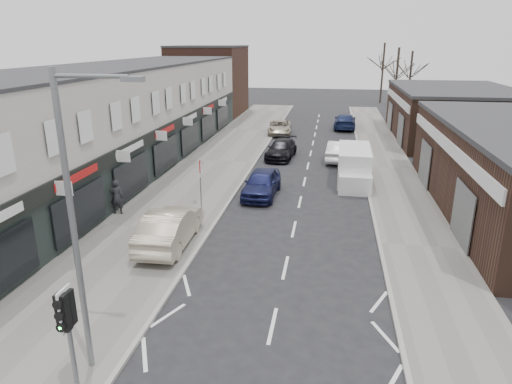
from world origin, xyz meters
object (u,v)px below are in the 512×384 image
at_px(sedan_on_pavement, 170,227).
at_px(street_lamp, 78,214).
at_px(parked_car_right_a, 339,151).
at_px(parked_car_left_c, 280,128).
at_px(parked_car_right_c, 345,121).
at_px(pedestrian, 117,197).
at_px(parked_car_left_b, 281,149).
at_px(warning_sign, 201,170).
at_px(parked_car_left_a, 262,183).
at_px(parked_car_right_b, 345,148).
at_px(white_van, 354,166).
at_px(traffic_light, 67,319).

bearing_deg(sedan_on_pavement, street_lamp, 93.22).
bearing_deg(parked_car_right_a, parked_car_left_c, -54.66).
bearing_deg(parked_car_right_c, street_lamp, 81.49).
xyz_separation_m(sedan_on_pavement, parked_car_right_c, (8.12, 30.61, -0.17)).
height_order(pedestrian, parked_car_left_b, pedestrian).
distance_m(warning_sign, parked_car_left_a, 4.22).
xyz_separation_m(street_lamp, parked_car_right_c, (7.44, 38.53, -3.85)).
bearing_deg(parked_car_left_c, street_lamp, -96.07).
bearing_deg(parked_car_right_c, warning_sign, 75.00).
bearing_deg(parked_car_left_a, pedestrian, -144.59).
height_order(parked_car_left_a, parked_car_right_b, parked_car_left_a).
bearing_deg(warning_sign, sedan_on_pavement, -90.53).
relative_size(parked_car_left_c, parked_car_right_c, 0.89).
xyz_separation_m(white_van, sedan_on_pavement, (-8.31, -11.38, -0.10)).
height_order(parked_car_left_a, parked_car_right_a, parked_car_left_a).
height_order(pedestrian, parked_car_left_c, pedestrian).
distance_m(street_lamp, pedestrian, 12.58).
relative_size(white_van, parked_car_left_a, 1.25).
distance_m(parked_car_left_b, parked_car_right_a, 4.40).
distance_m(traffic_light, street_lamp, 2.52).
distance_m(warning_sign, white_van, 10.58).
relative_size(parked_car_left_b, parked_car_left_c, 1.00).
distance_m(pedestrian, parked_car_right_a, 17.80).
xyz_separation_m(pedestrian, parked_car_right_a, (11.40, 13.67, -0.28)).
height_order(street_lamp, parked_car_left_a, street_lamp).
height_order(white_van, pedestrian, white_van).
xyz_separation_m(parked_car_left_b, parked_car_left_c, (-1.20, 9.48, -0.03)).
xyz_separation_m(traffic_light, parked_car_left_c, (1.00, 35.59, -1.76)).
height_order(pedestrian, parked_car_left_a, pedestrian).
bearing_deg(parked_car_right_b, parked_car_left_c, -49.05).
xyz_separation_m(traffic_light, pedestrian, (-4.80, 12.32, -1.38)).
bearing_deg(parked_car_right_a, parked_car_right_b, -108.53).
height_order(white_van, parked_car_right_c, white_van).
height_order(street_lamp, pedestrian, street_lamp).
relative_size(street_lamp, white_van, 1.41).
xyz_separation_m(parked_car_right_a, parked_car_right_b, (0.45, 1.04, 0.01)).
bearing_deg(pedestrian, parked_car_right_b, -141.11).
bearing_deg(sedan_on_pavement, pedestrian, -40.25).
bearing_deg(parked_car_right_a, sedan_on_pavement, 71.36).
relative_size(warning_sign, parked_car_right_a, 0.59).
height_order(pedestrian, parked_car_right_b, pedestrian).
distance_m(pedestrian, parked_car_left_c, 23.98).
height_order(pedestrian, parked_car_right_c, pedestrian).
bearing_deg(warning_sign, traffic_light, -86.90).
bearing_deg(parked_car_right_a, parked_car_right_c, -87.92).
bearing_deg(traffic_light, parked_car_left_b, 85.18).
bearing_deg(street_lamp, parked_car_left_a, 81.93).
bearing_deg(parked_car_right_b, street_lamp, 80.13).
bearing_deg(warning_sign, parked_car_left_b, 76.25).
distance_m(pedestrian, parked_car_right_b, 18.89).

